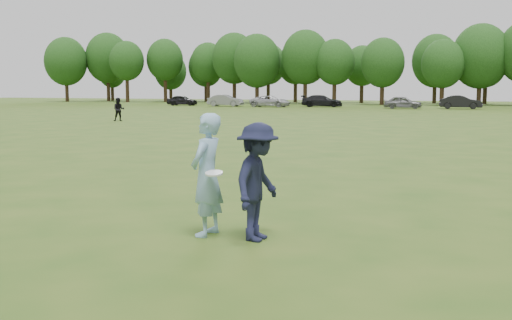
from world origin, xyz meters
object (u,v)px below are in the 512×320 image
object	(u,v)px
car_a	(182,100)
car_c	(270,101)
car_e	(403,102)
defender	(258,182)
car_b	(225,101)
car_d	(322,101)
car_f	(461,102)
thrower	(207,175)
player_far_a	(119,109)

from	to	relation	value
car_a	car_c	size ratio (longest dim) A/B	0.80
car_e	car_a	bearing A→B (deg)	79.19
car_a	defender	bearing A→B (deg)	-158.27
defender	car_b	distance (m)	65.06
defender	car_c	world-z (taller)	defender
car_d	car_b	bearing A→B (deg)	92.88
car_d	car_e	bearing A→B (deg)	-113.39
car_b	car_e	distance (m)	21.50
car_a	car_f	world-z (taller)	car_f
car_b	car_c	xyz separation A→B (m)	(5.90, -0.04, -0.05)
car_a	car_e	xyz separation A→B (m)	(28.16, -1.72, 0.03)
car_a	car_e	distance (m)	28.22
car_b	car_a	bearing A→B (deg)	74.01
defender	car_b	size ratio (longest dim) A/B	0.41
car_d	thrower	bearing A→B (deg)	-174.06
car_b	car_c	size ratio (longest dim) A/B	0.90
thrower	car_d	distance (m)	63.00
car_a	car_b	size ratio (longest dim) A/B	0.89
defender	car_b	bearing A→B (deg)	27.02
player_far_a	car_f	xyz separation A→B (m)	(20.69, 33.42, -0.07)
car_c	car_d	bearing A→B (deg)	-69.79
player_far_a	car_d	xyz separation A→B (m)	(4.95, 34.48, -0.10)
car_d	car_e	distance (m)	10.23
car_d	car_e	world-z (taller)	car_d
car_a	car_e	bearing A→B (deg)	-101.40
car_c	car_d	xyz separation A→B (m)	(5.72, 2.26, 0.03)
defender	player_far_a	size ratio (longest dim) A/B	1.11
car_d	car_f	distance (m)	15.78
defender	car_d	distance (m)	63.19
defender	car_e	size ratio (longest dim) A/B	0.44
thrower	car_f	bearing A→B (deg)	179.96
car_a	car_e	world-z (taller)	car_e
car_f	car_d	bearing A→B (deg)	80.42
thrower	car_e	distance (m)	58.67
car_d	car_f	world-z (taller)	car_f
thrower	car_b	world-z (taller)	thrower
car_e	car_f	bearing A→B (deg)	-81.42
car_a	car_f	distance (m)	34.05
car_e	thrower	bearing A→B (deg)	177.78
car_b	car_f	xyz separation A→B (m)	(27.37, 1.16, 0.02)
thrower	car_f	size ratio (longest dim) A/B	0.43
thrower	defender	xyz separation A→B (m)	(0.85, 0.01, -0.06)
thrower	defender	bearing A→B (deg)	91.47
thrower	car_d	world-z (taller)	thrower
car_f	car_b	bearing A→B (deg)	86.69
car_c	car_e	bearing A→B (deg)	-93.05
car_a	car_d	world-z (taller)	car_d
player_far_a	car_f	bearing A→B (deg)	28.01
thrower	player_far_a	world-z (taller)	thrower
car_b	car_e	bearing A→B (deg)	-97.16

